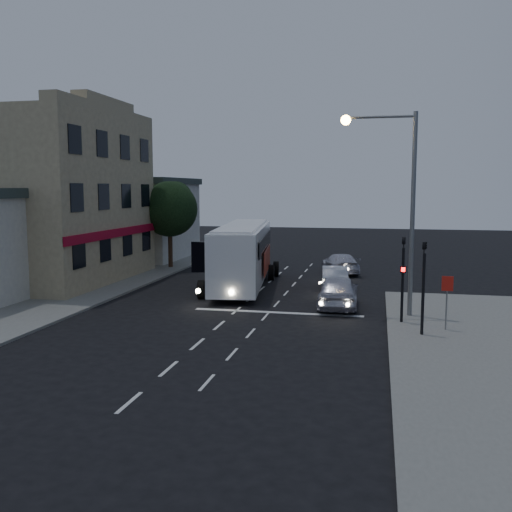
% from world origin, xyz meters
% --- Properties ---
extents(ground, '(120.00, 120.00, 0.00)m').
position_xyz_m(ground, '(0.00, 0.00, 0.00)').
color(ground, black).
extents(sidewalk_far, '(12.00, 50.00, 0.12)m').
position_xyz_m(sidewalk_far, '(-13.00, 8.00, 0.06)').
color(sidewalk_far, slate).
rests_on(sidewalk_far, ground).
extents(road_markings, '(8.00, 30.55, 0.01)m').
position_xyz_m(road_markings, '(1.29, 3.31, 0.00)').
color(road_markings, silver).
rests_on(road_markings, ground).
extents(tour_bus, '(4.04, 12.27, 3.69)m').
position_xyz_m(tour_bus, '(-1.28, 8.72, 1.99)').
color(tour_bus, white).
rests_on(tour_bus, ground).
extents(car_suv, '(2.07, 4.76, 1.60)m').
position_xyz_m(car_suv, '(4.69, 3.80, 0.80)').
color(car_suv, silver).
rests_on(car_suv, ground).
extents(car_sedan_a, '(1.86, 4.23, 1.35)m').
position_xyz_m(car_sedan_a, '(4.11, 9.09, 0.67)').
color(car_sedan_a, silver).
rests_on(car_sedan_a, ground).
extents(car_sedan_b, '(3.15, 5.00, 1.35)m').
position_xyz_m(car_sedan_b, '(4.05, 15.22, 0.68)').
color(car_sedan_b, silver).
rests_on(car_sedan_b, ground).
extents(traffic_signal_main, '(0.25, 0.35, 4.10)m').
position_xyz_m(traffic_signal_main, '(7.60, 0.78, 2.42)').
color(traffic_signal_main, black).
rests_on(traffic_signal_main, sidewalk_near).
extents(traffic_signal_side, '(0.18, 0.15, 4.10)m').
position_xyz_m(traffic_signal_side, '(8.30, -1.20, 2.42)').
color(traffic_signal_side, black).
rests_on(traffic_signal_side, sidewalk_near).
extents(regulatory_sign, '(0.45, 0.12, 2.20)m').
position_xyz_m(regulatory_sign, '(9.30, -0.24, 1.60)').
color(regulatory_sign, slate).
rests_on(regulatory_sign, sidewalk_near).
extents(streetlight, '(3.32, 0.44, 9.00)m').
position_xyz_m(streetlight, '(7.34, 2.20, 5.73)').
color(streetlight, slate).
rests_on(streetlight, sidewalk_near).
extents(main_building, '(10.12, 12.00, 11.00)m').
position_xyz_m(main_building, '(-13.96, 8.00, 5.16)').
color(main_building, gray).
rests_on(main_building, sidewalk_far).
extents(low_building_north, '(9.40, 9.40, 6.50)m').
position_xyz_m(low_building_north, '(-13.50, 20.00, 3.39)').
color(low_building_north, '#B8B5B0').
rests_on(low_building_north, sidewalk_far).
extents(street_tree, '(4.00, 4.00, 6.20)m').
position_xyz_m(street_tree, '(-8.21, 15.02, 4.50)').
color(street_tree, black).
rests_on(street_tree, sidewalk_far).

